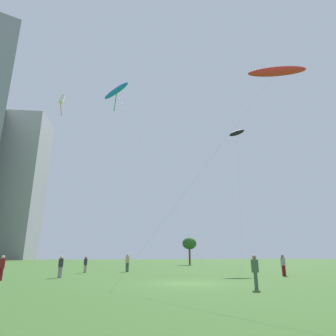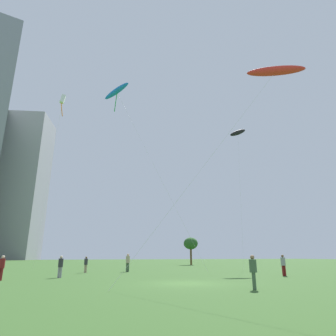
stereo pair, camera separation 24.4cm
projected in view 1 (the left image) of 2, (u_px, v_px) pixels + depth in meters
ground at (188, 283)px, 18.09m from camera, size 280.00×280.00×0.00m
person_standing_0 at (61, 265)px, 23.01m from camera, size 0.37×0.37×1.65m
person_standing_1 at (255, 269)px, 15.15m from camera, size 0.37×0.37×1.67m
person_standing_2 at (283, 264)px, 25.28m from camera, size 0.39×0.39×1.73m
person_standing_4 at (127, 261)px, 31.58m from camera, size 0.41×0.41×1.87m
person_standing_5 at (2, 266)px, 20.34m from camera, size 0.37×0.37×1.67m
person_standing_6 at (85, 263)px, 29.99m from camera, size 0.35×0.35×1.58m
kite_flying_0 at (237, 133)px, 44.38m from camera, size 3.78×2.15×20.69m
kite_flying_2 at (62, 100)px, 40.25m from camera, size 1.85×7.78×23.05m
kite_flying_4 at (116, 91)px, 38.22m from camera, size 11.06×7.58×22.91m
kite_flying_5 at (277, 71)px, 21.99m from camera, size 13.93×2.10×15.54m
park_tree_1 at (189, 244)px, 57.63m from camera, size 2.77×2.77×5.14m
distant_highrise_1 at (16, 185)px, 142.03m from camera, size 27.44×25.81×69.63m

